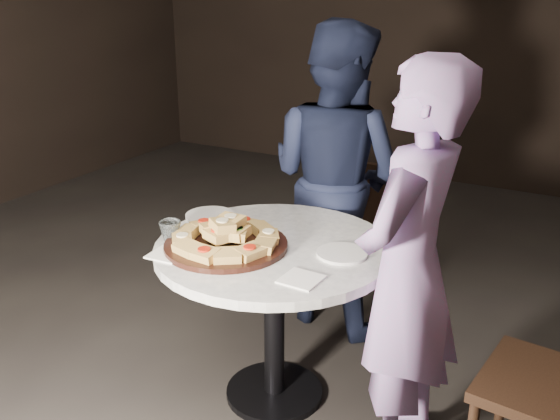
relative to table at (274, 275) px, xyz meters
The scene contains 12 objects.
floor 0.60m from the table, 153.76° to the right, with size 7.00×7.00×0.00m, color black.
table is the anchor object (origin of this frame).
serving_board 0.24m from the table, 141.99° to the right, with size 0.48×0.48×0.02m, color black.
focaccia_pile 0.27m from the table, 141.03° to the right, with size 0.43×0.42×0.11m.
plate_left 0.44m from the table, 161.99° to the left, with size 0.22×0.22×0.01m, color white.
plate_right 0.31m from the table, ahead, with size 0.20×0.20×0.01m, color white.
water_glass 0.45m from the table, 157.02° to the right, with size 0.09×0.09×0.08m, color silver.
napkin_near 0.44m from the table, 137.21° to the right, with size 0.13×0.13×0.01m, color white.
napkin_far 0.35m from the table, 43.58° to the right, with size 0.13×0.13×0.01m, color white.
chair_far 1.20m from the table, 94.03° to the left, with size 0.39×0.40×0.77m.
diner_navy 0.79m from the table, 95.85° to the left, with size 0.75×0.58×1.54m, color #141A31.
diner_teal 0.59m from the table, ahead, with size 0.54×0.36×1.49m, color #866DA8.
Camera 1 is at (1.26, -1.90, 1.70)m, focal length 40.00 mm.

